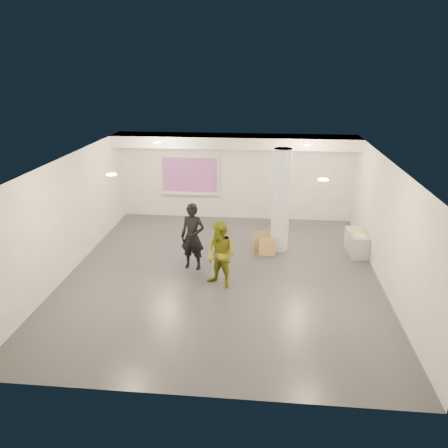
# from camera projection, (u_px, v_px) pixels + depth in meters

# --- Properties ---
(floor) EXTENTS (8.00, 9.00, 0.01)m
(floor) POSITION_uv_depth(u_px,v_px,m) (223.00, 274.00, 11.43)
(floor) COLOR #37393F
(floor) RESTS_ON ground
(ceiling) EXTENTS (8.00, 9.00, 0.01)m
(ceiling) POSITION_uv_depth(u_px,v_px,m) (222.00, 161.00, 10.39)
(ceiling) COLOR silver
(ceiling) RESTS_ON floor
(wall_back) EXTENTS (8.00, 0.01, 3.00)m
(wall_back) POSITION_uv_depth(u_px,v_px,m) (236.00, 177.00, 15.11)
(wall_back) COLOR silver
(wall_back) RESTS_ON floor
(wall_front) EXTENTS (8.00, 0.01, 3.00)m
(wall_front) POSITION_uv_depth(u_px,v_px,m) (193.00, 318.00, 6.71)
(wall_front) COLOR silver
(wall_front) RESTS_ON floor
(wall_left) EXTENTS (0.01, 9.00, 3.00)m
(wall_left) POSITION_uv_depth(u_px,v_px,m) (69.00, 215.00, 11.28)
(wall_left) COLOR silver
(wall_left) RESTS_ON floor
(wall_right) EXTENTS (0.01, 9.00, 3.00)m
(wall_right) POSITION_uv_depth(u_px,v_px,m) (387.00, 226.00, 10.54)
(wall_right) COLOR silver
(wall_right) RESTS_ON floor
(soffit_band) EXTENTS (8.00, 1.10, 0.36)m
(soffit_band) POSITION_uv_depth(u_px,v_px,m) (235.00, 141.00, 14.14)
(soffit_band) COLOR white
(soffit_band) RESTS_ON ceiling
(downlight_nw) EXTENTS (0.22, 0.22, 0.02)m
(downlight_nw) POSITION_uv_depth(u_px,v_px,m) (157.00, 143.00, 12.93)
(downlight_nw) COLOR #FFF989
(downlight_nw) RESTS_ON ceiling
(downlight_ne) EXTENTS (0.22, 0.22, 0.02)m
(downlight_ne) POSITION_uv_depth(u_px,v_px,m) (307.00, 145.00, 12.53)
(downlight_ne) COLOR #FFF989
(downlight_ne) RESTS_ON ceiling
(downlight_sw) EXTENTS (0.22, 0.22, 0.02)m
(downlight_sw) POSITION_uv_depth(u_px,v_px,m) (112.00, 175.00, 9.20)
(downlight_sw) COLOR #FFF989
(downlight_sw) RESTS_ON ceiling
(downlight_se) EXTENTS (0.22, 0.22, 0.02)m
(downlight_se) POSITION_uv_depth(u_px,v_px,m) (323.00, 180.00, 8.80)
(downlight_se) COLOR #FFF989
(downlight_se) RESTS_ON ceiling
(column) EXTENTS (0.52, 0.52, 3.00)m
(column) POSITION_uv_depth(u_px,v_px,m) (281.00, 201.00, 12.45)
(column) COLOR silver
(column) RESTS_ON floor
(projection_screen) EXTENTS (2.10, 0.13, 1.42)m
(projection_screen) POSITION_uv_depth(u_px,v_px,m) (190.00, 175.00, 15.21)
(projection_screen) COLOR silver
(projection_screen) RESTS_ON wall_back
(credenza) EXTENTS (0.53, 1.12, 0.64)m
(credenza) POSITION_uv_depth(u_px,v_px,m) (356.00, 243.00, 12.60)
(credenza) COLOR #9DA0A3
(credenza) RESTS_ON floor
(papers_stack) EXTENTS (0.28, 0.34, 0.02)m
(papers_stack) POSITION_uv_depth(u_px,v_px,m) (360.00, 235.00, 12.24)
(papers_stack) COLOR white
(papers_stack) RESTS_ON credenza
(postit_pad) EXTENTS (0.28, 0.34, 0.03)m
(postit_pad) POSITION_uv_depth(u_px,v_px,m) (360.00, 233.00, 12.38)
(postit_pad) COLOR #E6FF20
(postit_pad) RESTS_ON credenza
(cardboard_back) EXTENTS (0.55, 0.29, 0.57)m
(cardboard_back) POSITION_uv_depth(u_px,v_px,m) (262.00, 240.00, 12.85)
(cardboard_back) COLOR #A17C49
(cardboard_back) RESTS_ON floor
(cardboard_front) EXTENTS (0.49, 0.23, 0.51)m
(cardboard_front) POSITION_uv_depth(u_px,v_px,m) (267.00, 247.00, 12.46)
(cardboard_front) COLOR #A17C49
(cardboard_front) RESTS_ON floor
(woman) EXTENTS (0.73, 0.55, 1.79)m
(woman) POSITION_uv_depth(u_px,v_px,m) (193.00, 237.00, 11.48)
(woman) COLOR black
(woman) RESTS_ON floor
(man) EXTENTS (1.02, 0.96, 1.67)m
(man) POSITION_uv_depth(u_px,v_px,m) (221.00, 255.00, 10.55)
(man) COLOR olive
(man) RESTS_ON floor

